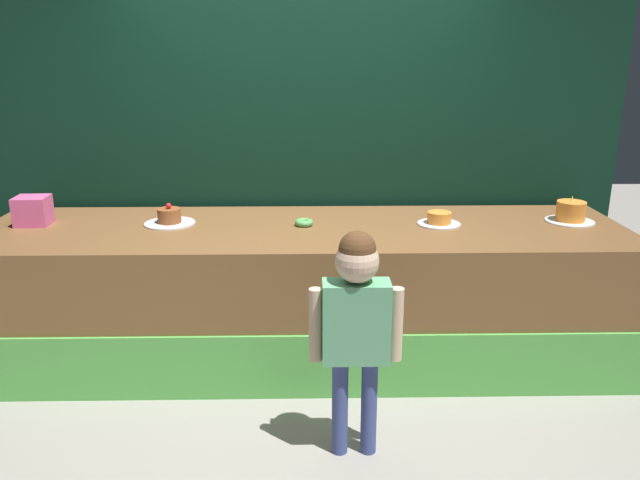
{
  "coord_description": "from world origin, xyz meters",
  "views": [
    {
      "loc": [
        0.03,
        -3.25,
        1.96
      ],
      "look_at": [
        0.1,
        0.33,
        0.87
      ],
      "focal_mm": 35.07,
      "sensor_mm": 36.0,
      "label": 1
    }
  ],
  "objects_px": {
    "cake_left": "(169,218)",
    "pink_box": "(33,211)",
    "cake_center": "(439,220)",
    "child_figure": "(356,315)",
    "cake_right": "(571,213)",
    "donut": "(304,223)"
  },
  "relations": [
    {
      "from": "cake_left",
      "to": "cake_right",
      "type": "height_order",
      "value": "cake_right"
    },
    {
      "from": "pink_box",
      "to": "cake_right",
      "type": "height_order",
      "value": "pink_box"
    },
    {
      "from": "child_figure",
      "to": "cake_center",
      "type": "bearing_deg",
      "value": 61.14
    },
    {
      "from": "child_figure",
      "to": "cake_left",
      "type": "xyz_separation_m",
      "value": [
        -1.12,
        1.16,
        0.17
      ]
    },
    {
      "from": "child_figure",
      "to": "cake_center",
      "type": "xyz_separation_m",
      "value": [
        0.61,
        1.11,
        0.17
      ]
    },
    {
      "from": "child_figure",
      "to": "cake_center",
      "type": "height_order",
      "value": "child_figure"
    },
    {
      "from": "donut",
      "to": "cake_center",
      "type": "distance_m",
      "value": 0.86
    },
    {
      "from": "cake_right",
      "to": "cake_left",
      "type": "bearing_deg",
      "value": -180.0
    },
    {
      "from": "cake_center",
      "to": "cake_left",
      "type": "bearing_deg",
      "value": 178.42
    },
    {
      "from": "pink_box",
      "to": "cake_center",
      "type": "xyz_separation_m",
      "value": [
        2.59,
        -0.05,
        -0.06
      ]
    },
    {
      "from": "cake_right",
      "to": "child_figure",
      "type": "bearing_deg",
      "value": -141.88
    },
    {
      "from": "cake_center",
      "to": "child_figure",
      "type": "bearing_deg",
      "value": -118.86
    },
    {
      "from": "cake_left",
      "to": "cake_center",
      "type": "xyz_separation_m",
      "value": [
        1.73,
        -0.05,
        -0.01
      ]
    },
    {
      "from": "pink_box",
      "to": "cake_left",
      "type": "height_order",
      "value": "pink_box"
    },
    {
      "from": "donut",
      "to": "cake_left",
      "type": "relative_size",
      "value": 0.36
    },
    {
      "from": "pink_box",
      "to": "cake_center",
      "type": "height_order",
      "value": "pink_box"
    },
    {
      "from": "cake_left",
      "to": "cake_right",
      "type": "distance_m",
      "value": 2.59
    },
    {
      "from": "child_figure",
      "to": "cake_center",
      "type": "relative_size",
      "value": 4.24
    },
    {
      "from": "pink_box",
      "to": "cake_left",
      "type": "bearing_deg",
      "value": -0.24
    },
    {
      "from": "donut",
      "to": "pink_box",
      "type": "bearing_deg",
      "value": 177.99
    },
    {
      "from": "cake_left",
      "to": "pink_box",
      "type": "bearing_deg",
      "value": 179.76
    },
    {
      "from": "child_figure",
      "to": "cake_center",
      "type": "distance_m",
      "value": 1.28
    }
  ]
}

